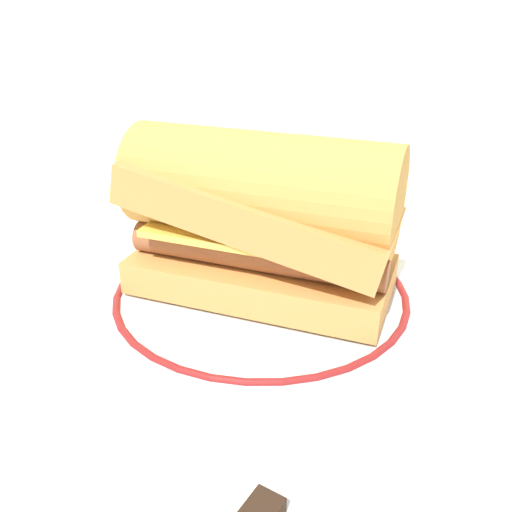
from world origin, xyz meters
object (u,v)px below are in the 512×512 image
Objects in this scene: plate at (256,298)px; butter_knife at (281,489)px; drinking_glass at (285,175)px; sausage_sandwich at (256,216)px.

plate is 0.18m from butter_knife.
butter_knife is at bearing -76.49° from drinking_glass.
sausage_sandwich is 0.20m from butter_knife.
drinking_glass is 0.39m from butter_knife.
plate is 0.07m from sausage_sandwich.
plate is 0.21m from drinking_glass.
butter_knife is at bearing -69.60° from plate.
sausage_sandwich reaches higher than plate.
sausage_sandwich is at bearing 19.98° from plate.
plate reaches higher than butter_knife.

